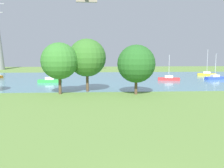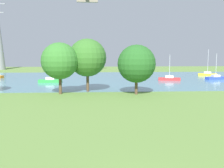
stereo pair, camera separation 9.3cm
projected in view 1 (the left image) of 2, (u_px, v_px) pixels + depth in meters
The scene contains 10 objects.
ground_plane at pixel (113, 102), 32.35m from camera, with size 160.00×160.00×0.00m, color olive.
water_surface at pixel (105, 79), 60.08m from camera, with size 140.00×40.00×0.02m, color teal.
sailboat_blue at pixel (215, 78), 58.84m from camera, with size 5.02×2.61×6.00m.
sailboat_red at pixel (169, 78), 56.75m from camera, with size 5.01×2.49×5.76m.
sailboat_green at pixel (50, 80), 52.87m from camera, with size 4.81×1.54×6.75m.
sailboat_yellow at pixel (207, 74), 68.25m from camera, with size 5.03×3.00×7.05m.
tree_east_far at pixel (59, 61), 37.79m from camera, with size 5.53×5.53×7.77m.
tree_east_near at pixel (87, 58), 40.16m from camera, with size 6.03×6.03×8.45m.
tree_west_far at pixel (136, 64), 37.56m from camera, with size 5.68×5.68×7.44m.
light_aircraft at pixel (87, 0), 76.45m from camera, with size 6.42×8.42×2.10m.
Camera 1 is at (-2.12, -9.74, 6.31)m, focal length 40.55 mm.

